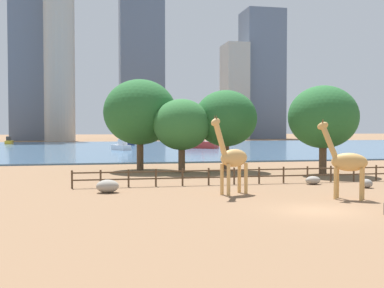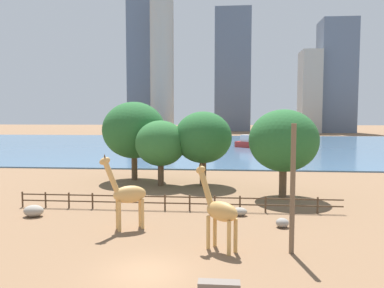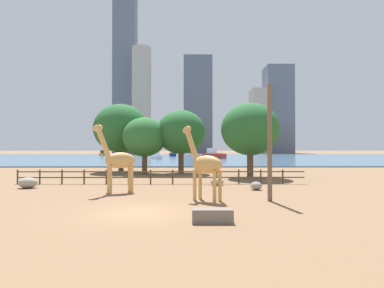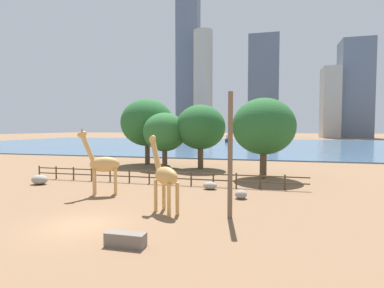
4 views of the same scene
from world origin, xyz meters
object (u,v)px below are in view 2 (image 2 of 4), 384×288
object	(u,v)px
boulder_by_pole	(282,223)
tree_left_large	(284,141)
boulder_near_fence	(239,212)
feeding_trough	(219,288)
utility_pole	(293,189)
boulder_small	(34,211)
giraffe_companion	(127,194)
tree_right_tall	(161,143)
giraffe_tall	(219,211)
tree_center_broad	(203,138)
boat_barge	(116,136)
boat_sailboat	(249,143)
tree_left_small	(134,130)
boat_tug	(199,138)
boat_ferry	(179,145)

from	to	relation	value
boulder_by_pole	tree_left_large	size ratio (longest dim) A/B	0.11
boulder_near_fence	feeding_trough	size ratio (longest dim) A/B	0.65
utility_pole	boulder_small	size ratio (longest dim) A/B	4.80
giraffe_companion	tree_right_tall	xyz separation A→B (m)	(-0.42, 15.76, 2.22)
utility_pole	boulder_by_pole	world-z (taller)	utility_pole
giraffe_tall	boulder_near_fence	xyz separation A→B (m)	(1.44, 7.46, -1.97)
tree_center_broad	boat_barge	world-z (taller)	tree_center_broad
tree_left_large	boat_sailboat	bearing A→B (deg)	89.82
tree_left_small	boat_tug	bearing A→B (deg)	87.02
tree_left_small	boat_barge	size ratio (longest dim) A/B	2.10
giraffe_companion	feeding_trough	distance (m)	10.98
boulder_small	boat_tug	distance (m)	81.66
boulder_near_fence	boat_ferry	world-z (taller)	boat_ferry
feeding_trough	boat_barge	world-z (taller)	boat_barge
feeding_trough	boat_sailboat	distance (m)	72.21
boulder_small	boat_barge	distance (m)	96.81
boulder_by_pole	boat_barge	xyz separation A→B (m)	(-39.86, 95.55, 0.53)
tree_center_broad	boulder_near_fence	bearing A→B (deg)	-74.08
tree_right_tall	boat_ferry	xyz separation A→B (m)	(-3.29, 43.33, -3.72)
tree_left_large	tree_right_tall	size ratio (longest dim) A/B	1.16
feeding_trough	tree_right_tall	xyz separation A→B (m)	(-6.70, 24.53, 4.31)
tree_left_large	tree_right_tall	bearing A→B (deg)	158.71
tree_right_tall	tree_left_small	distance (m)	5.10
giraffe_tall	boat_ferry	world-z (taller)	giraffe_tall
utility_pole	boat_sailboat	xyz separation A→B (m)	(1.87, 66.74, -2.42)
boat_sailboat	tree_left_small	bearing A→B (deg)	-73.52
boulder_near_fence	boulder_by_pole	distance (m)	3.95
giraffe_tall	tree_right_tall	size ratio (longest dim) A/B	0.69
tree_left_large	tree_left_small	distance (m)	17.99
feeding_trough	boat_barge	distance (m)	111.50
feeding_trough	tree_center_broad	distance (m)	25.70
giraffe_tall	boat_barge	distance (m)	106.38
tree_center_broad	utility_pole	bearing A→B (deg)	-73.05
giraffe_companion	boulder_by_pole	world-z (taller)	giraffe_companion
feeding_trough	utility_pole	bearing A→B (deg)	52.98
giraffe_companion	feeding_trough	xyz separation A→B (m)	(6.28, -8.77, -2.09)
tree_right_tall	boat_tug	size ratio (longest dim) A/B	1.20
tree_right_tall	boat_tug	world-z (taller)	tree_right_tall
boulder_by_pole	tree_left_small	distance (m)	23.60
tree_left_large	tree_center_broad	world-z (taller)	tree_left_large
boat_barge	boat_sailboat	bearing A→B (deg)	-130.76
giraffe_tall	boulder_small	distance (m)	15.39
tree_right_tall	giraffe_tall	bearing A→B (deg)	-70.86
boat_ferry	boat_tug	bearing A→B (deg)	-33.34
boulder_by_pole	boat_ferry	distance (m)	59.49
tree_right_tall	boulder_small	bearing A→B (deg)	-119.42
feeding_trough	tree_right_tall	world-z (taller)	tree_right_tall
giraffe_companion	tree_center_broad	distance (m)	17.12
boulder_by_pole	boat_ferry	size ratio (longest dim) A/B	0.18
giraffe_companion	tree_left_large	world-z (taller)	tree_left_large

